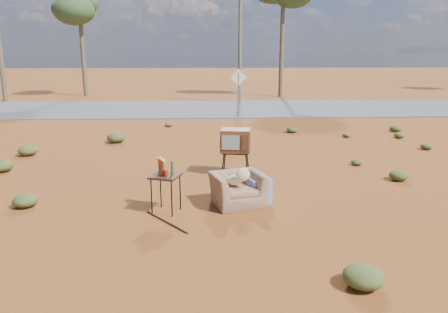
{
  "coord_description": "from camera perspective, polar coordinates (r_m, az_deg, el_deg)",
  "views": [
    {
      "loc": [
        -0.07,
        -7.88,
        2.98
      ],
      "look_at": [
        0.34,
        1.08,
        0.8
      ],
      "focal_mm": 35.0,
      "sensor_mm": 36.0,
      "label": 1
    }
  ],
  "objects": [
    {
      "name": "ground",
      "position": [
        8.42,
        -2.02,
        -7.07
      ],
      "size": [
        140.0,
        140.0,
        0.0
      ],
      "primitive_type": "plane",
      "color": "brown",
      "rests_on": "ground"
    },
    {
      "name": "side_table",
      "position": [
        8.23,
        -7.8,
        -2.17
      ],
      "size": [
        0.65,
        0.65,
        1.02
      ],
      "rotation": [
        0.0,
        0.0,
        -0.34
      ],
      "color": "#382014",
      "rests_on": "ground"
    },
    {
      "name": "scrub_patch",
      "position": [
        12.63,
        -6.0,
        0.6
      ],
      "size": [
        17.49,
        8.07,
        0.33
      ],
      "color": "#435224",
      "rests_on": "ground"
    },
    {
      "name": "road_sign",
      "position": [
        19.99,
        1.9,
        9.43
      ],
      "size": [
        0.78,
        0.06,
        2.19
      ],
      "color": "brown",
      "rests_on": "ground"
    },
    {
      "name": "armchair",
      "position": [
        8.66,
        2.27,
        -3.69
      ],
      "size": [
        1.26,
        1.03,
        0.86
      ],
      "rotation": [
        0.0,
        0.0,
        0.3
      ],
      "color": "#836047",
      "rests_on": "ground"
    },
    {
      "name": "eucalyptus_near_left",
      "position": [
        31.01,
        -18.33,
        17.59
      ],
      "size": [
        3.2,
        3.2,
        6.6
      ],
      "color": "brown",
      "rests_on": "ground"
    },
    {
      "name": "rusty_bar",
      "position": [
        7.92,
        -7.53,
        -8.44
      ],
      "size": [
        0.82,
        1.05,
        0.03
      ],
      "primitive_type": "cylinder",
      "rotation": [
        0.0,
        1.57,
        -0.92
      ],
      "color": "#481B13",
      "rests_on": "ground"
    },
    {
      "name": "tv_unit",
      "position": [
        10.6,
        1.53,
        2.02
      ],
      "size": [
        0.78,
        0.67,
        1.13
      ],
      "rotation": [
        0.0,
        0.0,
        -0.16
      ],
      "color": "black",
      "rests_on": "ground"
    },
    {
      "name": "utility_pole_center",
      "position": [
        25.49,
        2.11,
        16.3
      ],
      "size": [
        1.4,
        0.2,
        8.0
      ],
      "color": "brown",
      "rests_on": "ground"
    },
    {
      "name": "highway",
      "position": [
        23.07,
        -2.46,
        6.3
      ],
      "size": [
        140.0,
        7.0,
        0.04
      ],
      "primitive_type": "cube",
      "color": "#565659",
      "rests_on": "ground"
    }
  ]
}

